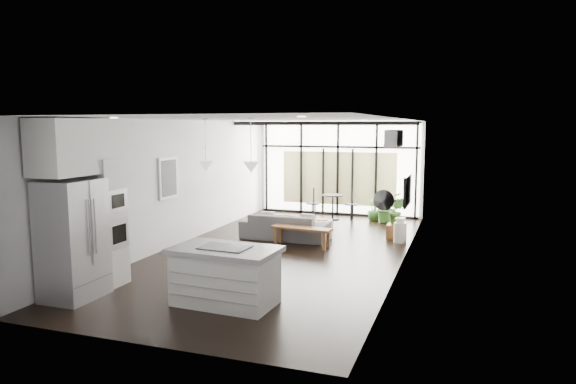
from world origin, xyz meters
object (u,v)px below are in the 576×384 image
Objects in this scene: fridge at (73,240)px; milk_can at (400,230)px; console_bench at (302,237)px; pouf at (322,229)px; island at (225,276)px; tv at (407,191)px; sofa at (285,222)px.

fridge is 3.19× the size of milk_can.
console_bench is at bearing -150.96° from milk_can.
pouf is 0.91× the size of milk_can.
milk_can reaches higher than pouf.
console_bench is at bearing 93.71° from island.
pouf is 1.86m from milk_can.
console_bench is 2.52m from tv.
island reaches higher than console_bench.
milk_can is (2.02, 1.12, 0.07)m from console_bench.
sofa is 3.93× the size of pouf.
pouf is at bearing 162.47° from tv.
tv is (4.54, 4.85, 0.37)m from fridge.
fridge reaches higher than tv.
sofa reaches higher than pouf.
pouf is (0.16, 1.08, -0.01)m from console_bench.
milk_can is at bearing 106.89° from tv.
pouf is (0.13, 5.00, -0.22)m from island.
fridge is at bearing -114.21° from pouf.
island is 5.42m from milk_can.
console_bench is (0.61, -0.63, -0.18)m from sofa.
sofa is at bearing 140.52° from console_bench.
fridge is at bearing -128.00° from milk_can.
console_bench is 2.31m from milk_can.
tv reaches higher than console_bench.
milk_can is at bearing -168.17° from sofa.
pouf is (2.48, 5.51, -0.72)m from fridge.
pouf is at bearing 87.74° from console_bench.
sofa is 2.99m from tv.
console_bench is 1.10m from pouf.
sofa reaches higher than console_bench.
fridge is (-2.34, -0.51, 0.49)m from island.
sofa is (-0.64, 4.55, -0.03)m from island.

